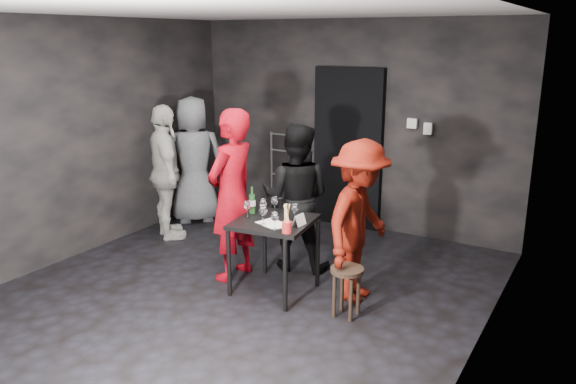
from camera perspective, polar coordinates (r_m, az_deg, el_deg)
The scene contains 26 objects.
floor at distance 5.74m, azimuth -4.63°, elevation -10.04°, with size 4.50×5.00×0.02m, color black.
ceiling at distance 5.19m, azimuth -5.31°, elevation 17.96°, with size 4.50×5.00×0.02m, color silver.
wall_back at distance 7.45m, azimuth 6.36°, elevation 6.74°, with size 4.50×0.04×2.70m, color black.
wall_left at distance 6.84m, azimuth -20.54°, elevation 5.08°, with size 0.04×5.00×2.70m, color black.
wall_right at distance 4.42m, azimuth 19.52°, elevation -0.10°, with size 0.04×5.00×2.70m, color black.
doorway at distance 7.44m, azimuth 6.10°, elevation 4.40°, with size 0.95×0.10×2.10m, color black.
wallbox_upper at distance 7.08m, azimuth 12.53°, elevation 6.84°, with size 0.12×0.06×0.12m, color #B7B7B2.
wallbox_lower at distance 7.03m, azimuth 14.05°, elevation 6.27°, with size 0.10×0.06×0.14m, color #B7B7B2.
hand_truck at distance 7.96m, azimuth -0.71°, elevation -0.96°, with size 0.40×0.34×1.19m.
tasting_table at distance 5.50m, azimuth -1.44°, elevation -3.83°, with size 0.72×0.72×0.75m.
stool at distance 5.15m, azimuth 6.00°, elevation -8.82°, with size 0.30×0.30×0.47m.
server_red at distance 5.76m, azimuth -5.77°, elevation 1.33°, with size 0.78×0.51×2.14m, color #95040F.
woman_black at distance 6.03m, azimuth 0.81°, elevation -0.08°, with size 0.83×0.45×1.70m, color black.
man_maroon at distance 5.34m, azimuth 7.27°, elevation -2.64°, with size 1.06×0.49×1.64m, color #671107.
bystander_cream at distance 7.09m, azimuth -12.37°, elevation 2.74°, with size 1.11×0.53×1.90m, color beige.
bystander_grey at distance 7.68m, azimuth -9.57°, elevation 4.15°, with size 0.96×0.53×1.97m, color #5C5C5F.
tasting_mat at distance 5.35m, azimuth -1.57°, elevation -3.25°, with size 0.30×0.20×0.00m, color white.
wine_glass_a at distance 5.54m, azimuth -4.17°, elevation -1.68°, with size 0.07×0.07×0.18m, color white, non-canonical shape.
wine_glass_b at distance 5.60m, azimuth -2.53°, elevation -1.45°, with size 0.07×0.07×0.18m, color white, non-canonical shape.
wine_glass_c at distance 5.65m, azimuth -1.37°, elevation -1.25°, with size 0.07×0.07×0.19m, color white, non-canonical shape.
wine_glass_d at distance 5.31m, azimuth -2.55°, elevation -2.23°, with size 0.08×0.08×0.21m, color white, non-canonical shape.
wine_glass_e at distance 5.17m, azimuth -1.35°, elevation -2.88°, with size 0.07×0.07×0.19m, color white, non-canonical shape.
wine_glass_f at distance 5.42m, azimuth 0.67°, elevation -2.01°, with size 0.07×0.07×0.18m, color white, non-canonical shape.
wine_bottle at distance 5.66m, azimuth -3.65°, elevation -1.12°, with size 0.07×0.07×0.28m.
breadstick_cup at distance 5.08m, azimuth -0.10°, elevation -2.76°, with size 0.09×0.09×0.29m.
reserved_card at distance 5.31m, azimuth 0.98°, elevation -2.82°, with size 0.09×0.14×0.11m, color white, non-canonical shape.
Camera 1 is at (3.03, -4.21, 2.47)m, focal length 35.00 mm.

